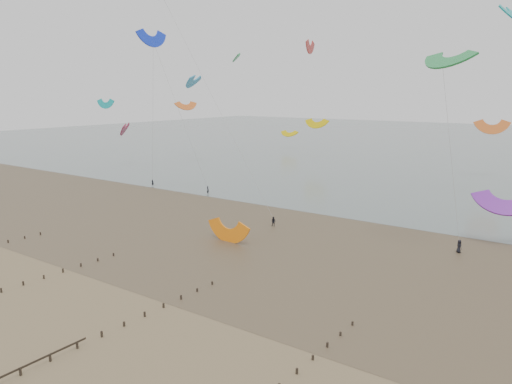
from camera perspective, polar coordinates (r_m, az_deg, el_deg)
ground at (r=55.43m, az=-16.60°, el=-13.00°), size 500.00×500.00×0.00m
sea_and_shore at (r=81.77m, az=0.90°, el=-4.53°), size 500.00×665.00×0.03m
kitesurfer_lead at (r=111.60m, az=-5.52°, el=0.21°), size 0.78×0.66×1.81m
grounded_kite at (r=76.47m, az=-3.21°, el=-5.69°), size 7.07×5.65×3.75m
kites_airborne at (r=129.10m, az=10.59°, el=10.69°), size 241.25×110.97×40.43m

